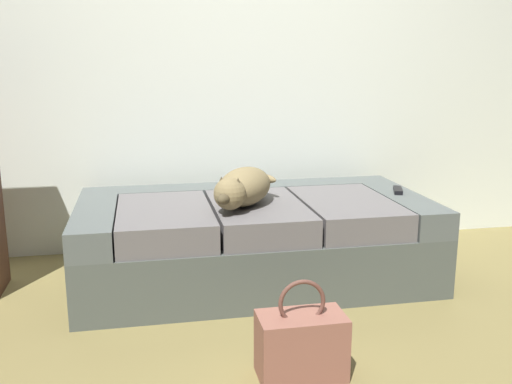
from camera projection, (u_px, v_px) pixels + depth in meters
ground_plane at (306, 375)px, 2.14m from camera, size 10.00×10.00×0.00m
back_wall at (232, 17)px, 3.42m from camera, size 6.40×0.10×2.80m
couch at (254, 239)px, 3.05m from camera, size 1.81×0.94×0.44m
dog_tan at (242, 188)px, 2.83m from camera, size 0.41×0.51×0.19m
tv_remote at (398, 190)px, 3.16m from camera, size 0.10×0.16×0.02m
handbag at (301, 345)px, 2.10m from camera, size 0.32×0.18×0.38m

